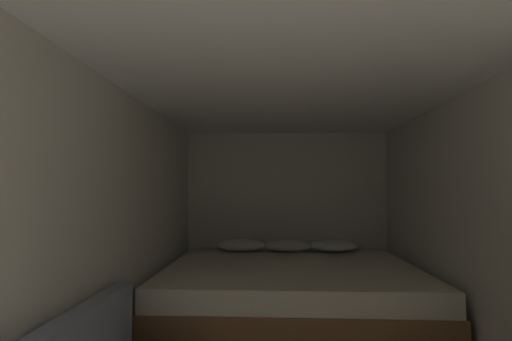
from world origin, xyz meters
name	(u,v)px	position (x,y,z in m)	size (l,w,h in m)	color
wall_back	(286,216)	(0.00, 4.24, 1.07)	(2.65, 0.05, 2.14)	silver
wall_left	(97,242)	(-1.30, 1.85, 1.07)	(0.05, 4.72, 2.14)	silver
ceiling_slab	(300,71)	(0.00, 1.85, 2.17)	(2.65, 4.72, 0.05)	white
bed	(291,297)	(0.00, 3.22, 0.34)	(2.43, 1.93, 0.81)	brown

